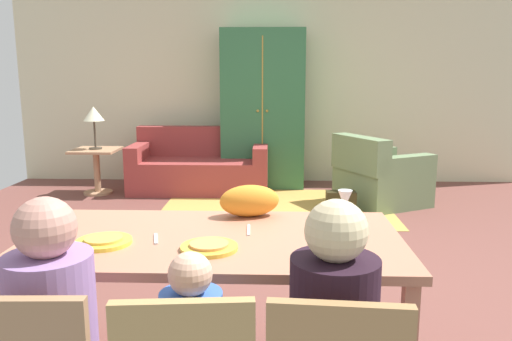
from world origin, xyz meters
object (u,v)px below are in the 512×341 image
(couch, at_px, (201,167))
(dining_table, at_px, (214,251))
(side_table, at_px, (97,165))
(handbag, at_px, (341,203))
(armchair, at_px, (379,178))
(plate_near_man, at_px, (104,242))
(cat, at_px, (249,201))
(wine_glass, at_px, (345,201))
(table_lamp, at_px, (94,115))
(plate_near_child, at_px, (209,247))
(armoire, at_px, (263,109))

(couch, bearing_deg, dining_table, -80.92)
(side_table, xyz_separation_m, handbag, (3.00, -0.90, -0.25))
(couch, height_order, armchair, same)
(couch, bearing_deg, handbag, -34.23)
(plate_near_man, distance_m, cat, 0.79)
(wine_glass, relative_size, table_lamp, 0.34)
(dining_table, relative_size, cat, 5.48)
(plate_near_child, relative_size, armchair, 0.22)
(plate_near_man, bearing_deg, armoire, 82.60)
(dining_table, height_order, handbag, dining_table)
(table_lamp, bearing_deg, wine_glass, -55.85)
(dining_table, bearing_deg, plate_near_man, -166.02)
(armchair, bearing_deg, plate_near_child, -111.84)
(cat, bearing_deg, armchair, 54.78)
(dining_table, distance_m, cat, 0.42)
(plate_near_man, height_order, plate_near_child, same)
(dining_table, height_order, plate_near_child, plate_near_child)
(dining_table, xyz_separation_m, couch, (-0.69, 4.29, -0.38))
(couch, xyz_separation_m, armchair, (2.20, -0.68, 0.02))
(side_table, distance_m, handbag, 3.14)
(armchair, height_order, handbag, armchair)
(plate_near_child, xyz_separation_m, table_lamp, (-1.98, 4.21, 0.24))
(wine_glass, distance_m, table_lamp, 4.66)
(plate_near_man, distance_m, wine_glass, 1.16)
(cat, relative_size, side_table, 0.55)
(armoire, distance_m, handbag, 1.94)
(cat, relative_size, couch, 0.18)
(armchair, bearing_deg, side_table, 173.08)
(plate_near_man, xyz_separation_m, cat, (0.63, 0.47, 0.08))
(dining_table, distance_m, handbag, 3.34)
(dining_table, bearing_deg, handbag, 72.04)
(plate_near_child, bearing_deg, dining_table, 90.00)
(side_table, bearing_deg, handbag, -16.70)
(dining_table, height_order, side_table, dining_table)
(side_table, bearing_deg, plate_near_child, -64.79)
(side_table, relative_size, table_lamp, 1.07)
(plate_near_man, xyz_separation_m, handbag, (1.50, 3.25, -0.64))
(plate_near_man, height_order, couch, couch)
(armoire, bearing_deg, dining_table, -91.63)
(plate_near_man, height_order, armoire, armoire)
(cat, bearing_deg, armoire, 77.85)
(cat, height_order, armchair, cat)
(plate_near_man, relative_size, couch, 0.14)
(plate_near_man, relative_size, cat, 0.78)
(dining_table, height_order, wine_glass, wine_glass)
(side_table, height_order, handbag, side_table)
(dining_table, distance_m, couch, 4.36)
(armchair, bearing_deg, wine_glass, -104.51)
(plate_near_man, xyz_separation_m, plate_near_child, (0.48, -0.06, 0.00))
(wine_glass, distance_m, couch, 4.36)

